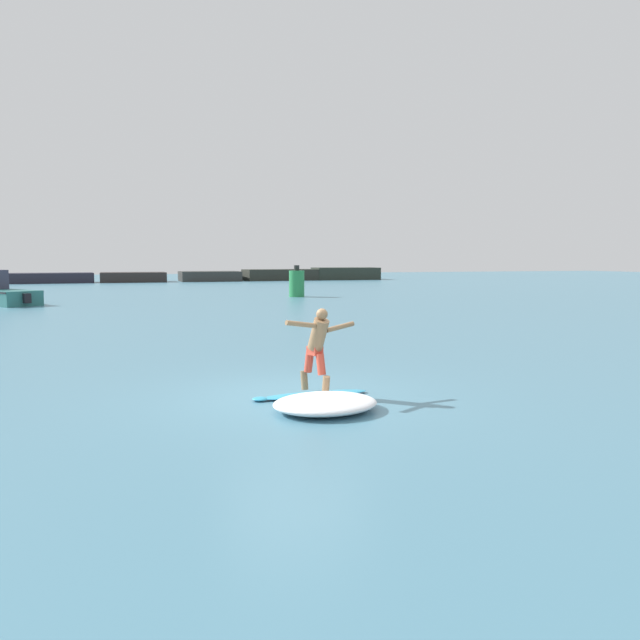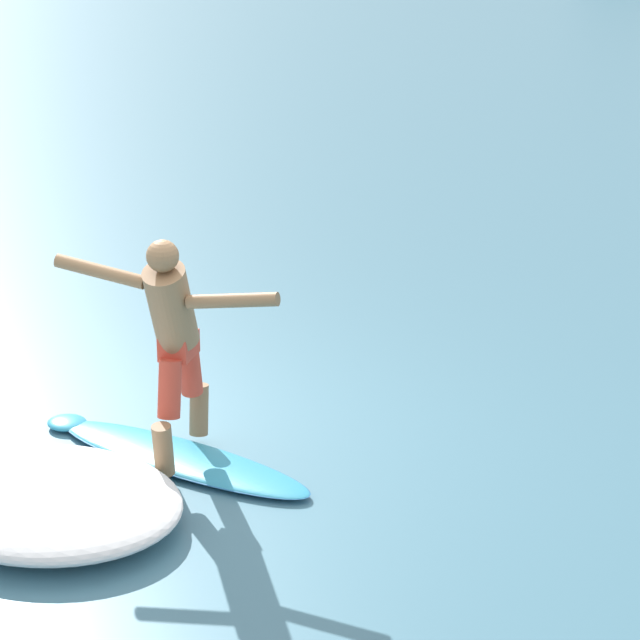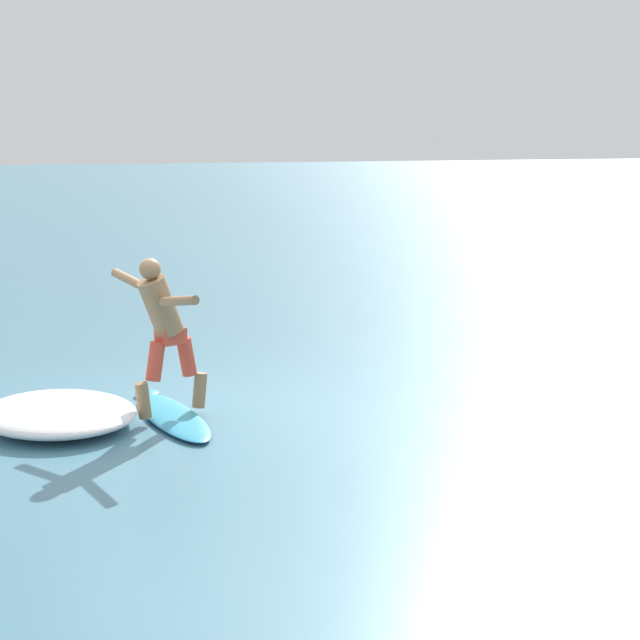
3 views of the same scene
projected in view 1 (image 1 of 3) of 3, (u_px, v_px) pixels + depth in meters
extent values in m
plane|color=teal|center=(296.00, 397.00, 11.45)|extent=(200.00, 200.00, 0.00)
cube|color=#282733|center=(51.00, 278.00, 66.79)|extent=(8.81, 4.67, 1.07)
cube|color=#2F2A28|center=(133.00, 277.00, 69.66)|extent=(7.13, 4.74, 1.08)
cube|color=#333432|center=(210.00, 276.00, 72.53)|extent=(6.85, 4.79, 1.13)
cube|color=#2C2E27|center=(280.00, 275.00, 75.38)|extent=(8.83, 4.13, 1.32)
cube|color=#2A322A|center=(345.00, 274.00, 78.24)|extent=(8.25, 4.79, 1.50)
ellipsoid|color=#329DC4|center=(315.00, 395.00, 11.46)|extent=(2.04, 0.50, 0.08)
ellipsoid|color=#329DC4|center=(260.00, 399.00, 11.11)|extent=(0.29, 0.27, 0.07)
ellipsoid|color=#2870B2|center=(315.00, 395.00, 11.46)|extent=(2.05, 0.52, 0.04)
cone|color=black|center=(356.00, 397.00, 11.76)|extent=(0.05, 0.05, 0.14)
cone|color=black|center=(347.00, 396.00, 11.84)|extent=(0.05, 0.05, 0.14)
cone|color=black|center=(352.00, 399.00, 11.59)|extent=(0.05, 0.05, 0.14)
cylinder|color=#936D49|center=(326.00, 386.00, 11.18)|extent=(0.18, 0.20, 0.37)
cylinder|color=#D34532|center=(321.00, 364.00, 11.26)|extent=(0.21, 0.25, 0.41)
cylinder|color=#936D49|center=(304.00, 380.00, 11.70)|extent=(0.18, 0.20, 0.37)
cylinder|color=#D34532|center=(309.00, 362.00, 11.55)|extent=(0.21, 0.25, 0.41)
cube|color=#D34532|center=(315.00, 351.00, 11.38)|extent=(0.27, 0.31, 0.16)
cylinder|color=#936D49|center=(318.00, 334.00, 11.27)|extent=(0.41, 0.54, 0.64)
sphere|color=#936D49|center=(322.00, 314.00, 11.15)|extent=(0.21, 0.21, 0.21)
cylinder|color=#936D49|center=(340.00, 327.00, 11.47)|extent=(0.62, 0.27, 0.20)
cylinder|color=#936D49|center=(301.00, 324.00, 10.92)|extent=(0.62, 0.27, 0.19)
cube|color=black|center=(27.00, 298.00, 33.16)|extent=(0.45, 0.43, 0.52)
cylinder|color=#288447|center=(297.00, 284.00, 42.05)|extent=(1.04, 1.04, 1.77)
cylinder|color=black|center=(297.00, 268.00, 41.95)|extent=(0.36, 0.36, 0.36)
ellipsoid|color=white|center=(325.00, 403.00, 10.36)|extent=(1.90, 1.64, 0.26)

